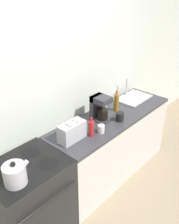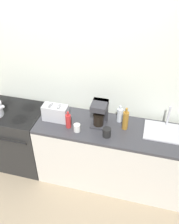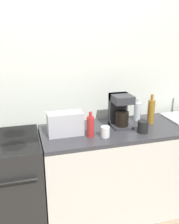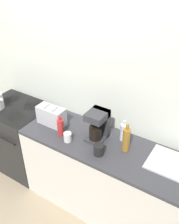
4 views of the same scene
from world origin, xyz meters
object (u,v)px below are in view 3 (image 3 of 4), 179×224
Objects in this scene: bottle_amber at (151,111)px; cup_white at (105,132)px; coffee_maker at (120,109)px; toaster at (65,124)px; bottle_red at (90,126)px; cup_black at (143,127)px; bottle_clear at (137,111)px.

cup_white is at bearing -160.54° from bottle_amber.
cup_white is at bearing -136.32° from coffee_maker.
bottle_red is at bearing -26.25° from toaster.
toaster is at bearing -172.70° from coffee_maker.
coffee_maker is 0.33m from cup_white.
bottle_amber is 1.32× the size of bottle_red.
coffee_maker is 2.86× the size of cup_black.
cup_white is at bearing -145.25° from bottle_clear.
cup_black reaches higher than cup_white.
cup_black is at bearing -0.13° from cup_white.
cup_black is at bearing -57.40° from coffee_maker.
cup_white is at bearing -23.98° from toaster.
cup_black is (-0.18, -0.19, -0.07)m from bottle_amber.
bottle_red is at bearing -153.76° from coffee_maker.
toaster is 0.99× the size of coffee_maker.
coffee_maker reaches higher than cup_black.
cup_black is (0.36, -0.00, 0.01)m from cup_white.
bottle_clear is at bearing 34.75° from cup_white.
bottle_amber is 2.70× the size of cup_black.
bottle_red is 0.13m from cup_white.
toaster is 0.79m from bottle_clear.
cup_white is 0.86× the size of cup_black.
bottle_clear is (0.57, 0.27, 0.00)m from bottle_red.
coffee_maker is (0.54, 0.07, 0.06)m from toaster.
bottle_clear is 0.55m from cup_white.
coffee_maker is 0.32m from bottle_amber.
coffee_maker is at bearing 176.10° from bottle_amber.
toaster is at bearing -176.81° from bottle_amber.
toaster is 2.84× the size of cup_black.
bottle_amber reaches higher than bottle_clear.
cup_black is at bearing -5.30° from bottle_red.
coffee_maker is 1.40× the size of bottle_red.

